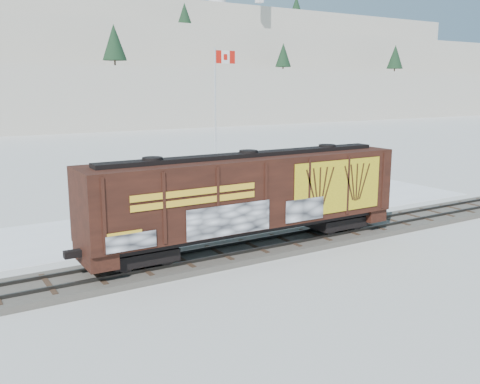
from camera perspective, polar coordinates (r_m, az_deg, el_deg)
ground at (r=28.23m, az=4.87°, el=-5.70°), size 500.00×500.00×0.00m
rail_track at (r=28.18m, az=4.88°, el=-5.41°), size 50.00×3.40×0.43m
parking_strip at (r=34.31m, az=-2.61°, el=-2.60°), size 40.00×8.00×0.03m
hopper_railcar at (r=26.21m, az=0.91°, el=-0.24°), size 16.56×3.06×4.62m
flagpole at (r=43.26m, az=-2.49°, el=5.76°), size 2.30×0.90×11.18m
car_silver at (r=32.98m, az=-5.66°, el=-1.92°), size 4.17×1.79×1.41m
car_white at (r=31.82m, az=-6.69°, el=-2.48°), size 4.25×2.03×1.35m
car_dark at (r=36.29m, az=4.78°, el=-0.69°), size 5.26×3.39×1.42m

